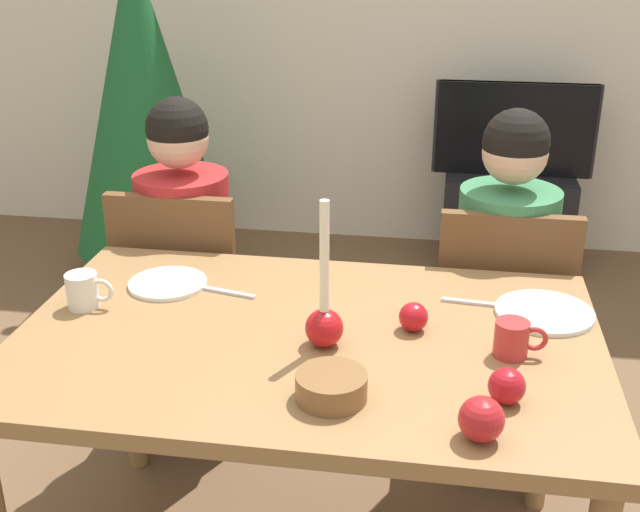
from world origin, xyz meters
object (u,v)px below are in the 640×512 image
object	(u,v)px
mug_right	(513,339)
apple_by_right_mug	(507,386)
dining_table	(307,364)
chair_left	(186,299)
christmas_tree	(143,100)
candle_centerpiece	(324,318)
apple_by_left_plate	(413,317)
plate_left	(168,283)
tv_stand	(506,219)
tv	(515,129)
person_right_child	(501,300)
plate_right	(544,312)
bowl_walnuts	(331,386)
apple_near_candle	(481,419)
person_left_child	(188,279)
chair_right	(499,321)
mug_left	(84,291)

from	to	relation	value
mug_right	apple_by_right_mug	bearing A→B (deg)	-97.07
dining_table	chair_left	xyz separation A→B (m)	(-0.51, 0.61, -0.15)
chair_left	apple_by_right_mug	xyz separation A→B (m)	(0.97, -0.83, 0.28)
christmas_tree	candle_centerpiece	world-z (taller)	christmas_tree
apple_by_left_plate	apple_by_right_mug	size ratio (longest dim) A/B	0.92
chair_left	candle_centerpiece	distance (m)	0.92
plate_left	apple_by_right_mug	distance (m)	0.97
tv_stand	mug_right	distance (m)	2.39
tv	apple_by_right_mug	world-z (taller)	tv
person_right_child	christmas_tree	world-z (taller)	christmas_tree
tv_stand	christmas_tree	distance (m)	1.91
person_right_child	candle_centerpiece	distance (m)	0.86
tv_stand	apple_by_left_plate	world-z (taller)	apple_by_left_plate
candle_centerpiece	plate_right	size ratio (longest dim) A/B	1.45
dining_table	bowl_walnuts	world-z (taller)	bowl_walnuts
tv_stand	person_right_child	bearing A→B (deg)	-94.66
apple_near_candle	plate_left	bearing A→B (deg)	145.24
plate_left	apple_near_candle	xyz separation A→B (m)	(0.82, -0.57, 0.04)
tv_stand	apple_by_right_mug	size ratio (longest dim) A/B	8.27
tv	apple_near_candle	size ratio (longest dim) A/B	8.87
person_right_child	apple_by_left_plate	distance (m)	0.67
chair_left	apple_by_left_plate	world-z (taller)	chair_left
person_left_child	candle_centerpiece	size ratio (longest dim) A/B	3.29
person_left_child	bowl_walnuts	size ratio (longest dim) A/B	7.83
candle_centerpiece	dining_table	bearing A→B (deg)	137.67
chair_left	person_left_child	world-z (taller)	person_left_child
tv_stand	person_left_child	bearing A→B (deg)	-124.71
chair_left	candle_centerpiece	bearing A→B (deg)	-49.23
tv	plate_left	bearing A→B (deg)	-116.83
dining_table	tv	bearing A→B (deg)	74.54
chair_left	apple_near_candle	world-z (taller)	chair_left
christmas_tree	dining_table	bearing A→B (deg)	-59.72
candle_centerpiece	apple_by_left_plate	xyz separation A→B (m)	(0.20, 0.11, -0.04)
chair_right	person_right_child	distance (m)	0.07
mug_right	chair_right	bearing A→B (deg)	87.84
apple_near_candle	apple_by_left_plate	size ratio (longest dim) A/B	1.25
christmas_tree	mug_right	size ratio (longest dim) A/B	14.02
chair_left	tv_stand	world-z (taller)	chair_left
tv	plate_left	xyz separation A→B (m)	(-1.06, -2.09, 0.05)
tv_stand	bowl_walnuts	xyz separation A→B (m)	(-0.54, -2.56, 0.54)
tv	christmas_tree	size ratio (longest dim) A/B	0.47
plate_left	tv_stand	bearing A→B (deg)	63.16
plate_left	apple_by_right_mug	world-z (taller)	apple_by_right_mug
person_left_child	tv	size ratio (longest dim) A/B	1.48
tv_stand	mug_left	world-z (taller)	mug_left
tv_stand	plate_left	bearing A→B (deg)	-116.84
apple_by_right_mug	person_left_child	bearing A→B (deg)	138.31
tv	apple_by_left_plate	distance (m)	2.27
plate_left	candle_centerpiece	bearing A→B (deg)	-28.67
bowl_walnuts	apple_near_candle	size ratio (longest dim) A/B	1.68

